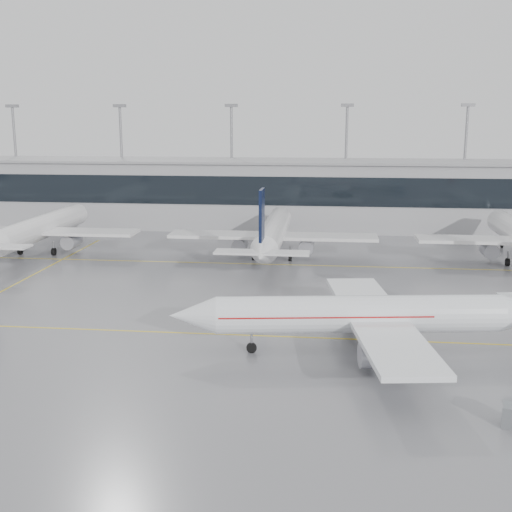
# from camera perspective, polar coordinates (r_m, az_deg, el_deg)

# --- Properties ---
(ground) EXTENTS (320.00, 320.00, 0.00)m
(ground) POSITION_cam_1_polar(r_m,az_deg,el_deg) (60.22, -1.28, -7.04)
(ground) COLOR gray
(ground) RESTS_ON ground
(taxi_line_main) EXTENTS (120.00, 0.25, 0.01)m
(taxi_line_main) POSITION_cam_1_polar(r_m,az_deg,el_deg) (60.22, -1.28, -7.03)
(taxi_line_main) COLOR yellow
(taxi_line_main) RESTS_ON ground
(taxi_line_north) EXTENTS (120.00, 0.25, 0.01)m
(taxi_line_north) POSITION_cam_1_polar(r_m,az_deg,el_deg) (88.94, 1.29, -0.74)
(taxi_line_north) COLOR yellow
(taxi_line_north) RESTS_ON ground
(taxi_line_cross) EXTENTS (0.25, 60.00, 0.01)m
(taxi_line_cross) POSITION_cam_1_polar(r_m,az_deg,el_deg) (83.07, -20.81, -2.46)
(taxi_line_cross) COLOR yellow
(taxi_line_cross) RESTS_ON ground
(terminal) EXTENTS (180.00, 15.00, 12.00)m
(terminal) POSITION_cam_1_polar(r_m,az_deg,el_deg) (119.43, 2.67, 5.45)
(terminal) COLOR #9A9A9E
(terminal) RESTS_ON ground
(terminal_glass) EXTENTS (180.00, 0.20, 5.00)m
(terminal_glass) POSITION_cam_1_polar(r_m,az_deg,el_deg) (111.78, 2.42, 5.78)
(terminal_glass) COLOR black
(terminal_glass) RESTS_ON ground
(terminal_roof) EXTENTS (182.00, 16.00, 0.40)m
(terminal_roof) POSITION_cam_1_polar(r_m,az_deg,el_deg) (118.88, 2.70, 8.42)
(terminal_roof) COLOR gray
(terminal_roof) RESTS_ON ground
(light_masts) EXTENTS (156.40, 1.00, 22.60)m
(light_masts) POSITION_cam_1_polar(r_m,az_deg,el_deg) (124.79, 2.89, 9.12)
(light_masts) COLOR gray
(light_masts) RESTS_ON ground
(air_canada_jet) EXTENTS (34.15, 26.91, 10.46)m
(air_canada_jet) POSITION_cam_1_polar(r_m,az_deg,el_deg) (55.99, 10.47, -5.20)
(air_canada_jet) COLOR white
(air_canada_jet) RESTS_ON ground
(parked_jet_b) EXTENTS (29.64, 36.96, 11.72)m
(parked_jet_b) POSITION_cam_1_polar(r_m,az_deg,el_deg) (100.94, -18.73, 2.30)
(parked_jet_b) COLOR white
(parked_jet_b) RESTS_ON ground
(parked_jet_c) EXTENTS (29.64, 36.96, 11.72)m
(parked_jet_c) POSITION_cam_1_polar(r_m,az_deg,el_deg) (91.81, 1.50, 2.02)
(parked_jet_c) COLOR white
(parked_jet_c) RESTS_ON ground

